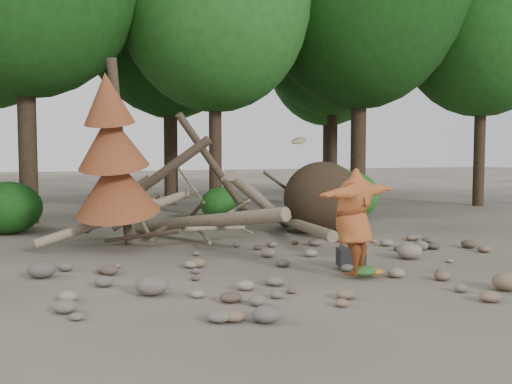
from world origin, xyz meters
name	(u,v)px	position (x,y,z in m)	size (l,w,h in m)	color
ground	(305,270)	(0.00, 0.00, 0.00)	(120.00, 120.00, 0.00)	#514C44
deadfall_pile	(304,200)	(2.02, 4.24, 0.95)	(8.55, 5.24, 3.30)	#332619
dead_conifer	(113,158)	(-3.12, 3.37, 2.11)	(2.06, 2.16, 4.35)	#4C3F30
bush_left	(8,208)	(-5.50, 7.20, 0.72)	(1.80, 1.80, 1.44)	#154612
bush_mid	(222,204)	(0.80, 7.80, 0.56)	(1.40, 1.40, 1.12)	#1D5819
bush_right	(349,195)	(5.00, 7.00, 0.80)	(2.00, 2.00, 1.60)	#256920
frisbee_thrower	(354,222)	(0.48, -0.98, 1.02)	(2.61, 1.63, 2.41)	#A14F24
backpack	(351,260)	(0.88, -0.20, 0.17)	(0.51, 0.34, 0.34)	black
cloth_green	(363,274)	(0.66, -1.03, 0.09)	(0.48, 0.40, 0.18)	#2C6026
cloth_orange	(375,274)	(0.89, -1.03, 0.06)	(0.32, 0.26, 0.12)	#B9701F
boulder_front_left	(152,285)	(-3.06, -0.87, 0.16)	(0.53, 0.47, 0.32)	#645C54
boulder_front_right	(507,282)	(2.37, -2.60, 0.15)	(0.48, 0.44, 0.29)	#79624C
boulder_mid_right	(409,251)	(2.55, 0.26, 0.17)	(0.55, 0.50, 0.33)	gray
boulder_mid_left	(42,269)	(-4.67, 1.06, 0.15)	(0.50, 0.45, 0.30)	#575149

